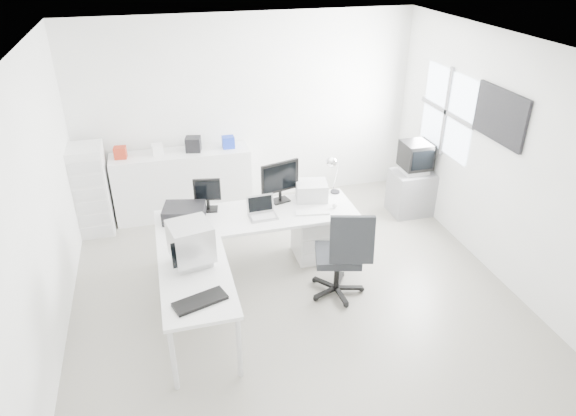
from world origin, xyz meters
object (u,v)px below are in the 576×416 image
object	(u,v)px
laptop	(263,209)
office_chair	(338,251)
laser_printer	(311,191)
tv_cabinet	(411,192)
lcd_monitor_large	(280,182)
side_desk	(199,307)
inkjet_printer	(184,213)
crt_tv	(416,158)
filing_cabinet	(92,190)
crt_monitor	(191,245)
sideboard	(183,183)
main_desk	(258,240)
lcd_monitor_small	(208,195)
drawer_pedestal	(311,236)

from	to	relation	value
laptop	office_chair	size ratio (longest dim) A/B	0.30
laser_printer	tv_cabinet	size ratio (longest dim) A/B	0.59
lcd_monitor_large	laptop	distance (m)	0.49
side_desk	inkjet_printer	distance (m)	1.28
inkjet_printer	side_desk	bearing A→B (deg)	-77.16
inkjet_printer	crt_tv	xyz separation A→B (m)	(3.35, 0.70, 0.05)
side_desk	filing_cabinet	bearing A→B (deg)	114.22
side_desk	filing_cabinet	xyz separation A→B (m)	(-1.15, 2.56, 0.25)
side_desk	laptop	world-z (taller)	laptop
laptop	office_chair	world-z (taller)	office_chair
crt_monitor	tv_cabinet	distance (m)	3.79
lcd_monitor_large	office_chair	world-z (taller)	lcd_monitor_large
office_chair	crt_tv	bearing A→B (deg)	57.36
lcd_monitor_large	sideboard	size ratio (longest dim) A/B	0.27
office_chair	filing_cabinet	size ratio (longest dim) A/B	0.89
side_desk	office_chair	size ratio (longest dim) A/B	1.24
tv_cabinet	crt_tv	bearing A→B (deg)	0.00
crt_monitor	inkjet_printer	bearing A→B (deg)	78.74
main_desk	laptop	bearing A→B (deg)	-63.43
lcd_monitor_small	lcd_monitor_large	world-z (taller)	lcd_monitor_large
drawer_pedestal	inkjet_printer	xyz separation A→B (m)	(-1.55, 0.05, 0.53)
crt_tv	filing_cabinet	distance (m)	4.55
inkjet_printer	laptop	world-z (taller)	laptop
crt_monitor	crt_tv	bearing A→B (deg)	14.99
drawer_pedestal	crt_tv	size ratio (longest dim) A/B	1.20
inkjet_printer	tv_cabinet	bearing A→B (deg)	24.67
crt_tv	filing_cabinet	bearing A→B (deg)	171.67
main_desk	laser_printer	distance (m)	0.92
filing_cabinet	inkjet_printer	bearing A→B (deg)	-49.75
side_desk	lcd_monitor_large	xyz separation A→B (m)	(1.20, 1.35, 0.64)
laptop	crt_monitor	world-z (taller)	crt_monitor
laser_printer	sideboard	size ratio (longest dim) A/B	0.20
filing_cabinet	laptop	bearing A→B (deg)	-37.26
main_desk	office_chair	distance (m)	1.09
filing_cabinet	sideboard	bearing A→B (deg)	8.36
laser_printer	tv_cabinet	distance (m)	1.92
lcd_monitor_large	tv_cabinet	bearing A→B (deg)	-1.59
side_desk	tv_cabinet	distance (m)	3.85
main_desk	inkjet_printer	bearing A→B (deg)	173.29
drawer_pedestal	main_desk	bearing A→B (deg)	-175.91
main_desk	laptop	xyz separation A→B (m)	(0.05, -0.10, 0.49)
laser_printer	inkjet_printer	bearing A→B (deg)	-165.36
crt_monitor	crt_tv	xyz separation A→B (m)	(3.35, 1.65, -0.09)
laser_printer	crt_monitor	xyz separation A→B (m)	(-1.60, -1.07, 0.11)
lcd_monitor_large	crt_monitor	size ratio (longest dim) A/B	1.21
laptop	tv_cabinet	world-z (taller)	laptop
side_desk	office_chair	xyz separation A→B (m)	(1.62, 0.34, 0.19)
lcd_monitor_small	filing_cabinet	xyz separation A→B (m)	(-1.45, 1.21, -0.32)
crt_monitor	crt_tv	world-z (taller)	crt_monitor
laptop	office_chair	bearing A→B (deg)	-45.38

